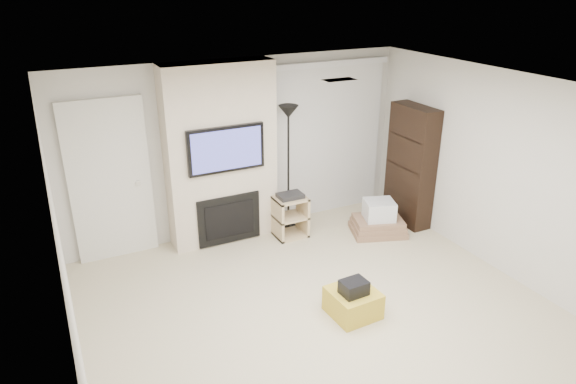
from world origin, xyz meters
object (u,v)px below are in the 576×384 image
floor_lamp (288,134)px  bookshelf (411,166)px  av_stand (290,214)px  box_stack (378,221)px  ottoman (353,302)px

floor_lamp → bookshelf: bearing=-17.9°
av_stand → box_stack: size_ratio=0.73×
box_stack → av_stand: bearing=157.3°
floor_lamp → av_stand: 1.15m
floor_lamp → box_stack: size_ratio=2.07×
av_stand → ottoman: bearing=-96.3°
floor_lamp → bookshelf: (1.75, -0.56, -0.57)m
box_stack → bookshelf: 0.96m
ottoman → av_stand: 2.02m
av_stand → box_stack: 1.30m
ottoman → floor_lamp: floor_lamp is taller
ottoman → floor_lamp: size_ratio=0.27×
ottoman → box_stack: size_ratio=0.55×
ottoman → bookshelf: 2.73m
floor_lamp → box_stack: floor_lamp is taller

